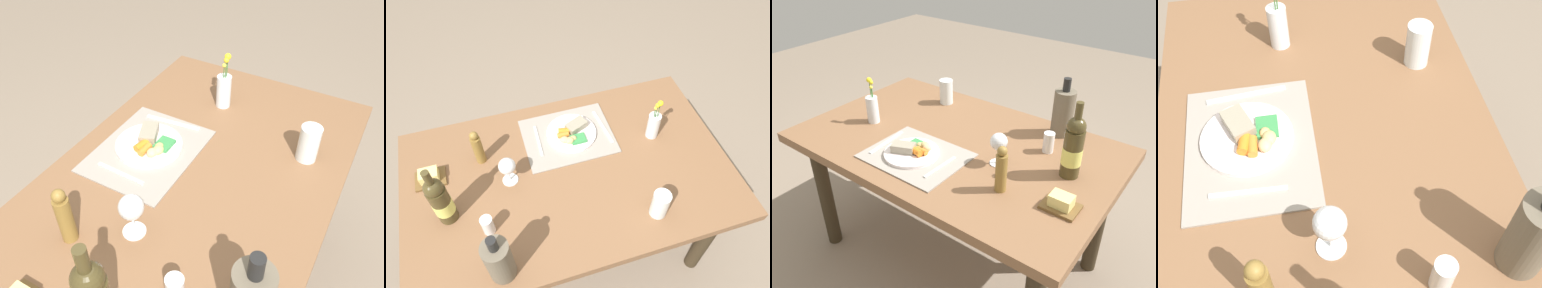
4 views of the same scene
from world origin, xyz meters
TOP-DOWN VIEW (x-y plane):
  - dining_table at (0.00, 0.00)m, footprint 1.44×0.89m
  - placemat at (-0.06, -0.20)m, footprint 0.42×0.33m
  - dinner_plate at (-0.08, -0.20)m, footprint 0.24×0.24m
  - fork at (-0.23, -0.20)m, footprint 0.04×0.22m
  - knife at (0.09, -0.21)m, footprint 0.02×0.19m
  - wine_glass at (0.25, -0.04)m, footprint 0.07×0.07m
  - flower_vase at (-0.44, -0.09)m, footprint 0.06×0.06m
  - pepper_mill at (0.36, -0.18)m, footprint 0.04×0.04m
  - water_tumbler at (-0.29, 0.30)m, footprint 0.07×0.07m

SIDE VIEW (x-z plane):
  - dining_table at x=0.00m, z-range 0.26..0.97m
  - placemat at x=-0.06m, z-range 0.70..0.71m
  - fork at x=-0.23m, z-range 0.71..0.72m
  - knife at x=0.09m, z-range 0.71..0.72m
  - dinner_plate at x=-0.08m, z-range 0.70..0.75m
  - water_tumbler at x=-0.29m, z-range 0.70..0.83m
  - flower_vase at x=-0.44m, z-range 0.67..0.89m
  - pepper_mill at x=0.36m, z-range 0.70..0.89m
  - wine_glass at x=0.25m, z-range 0.73..0.88m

